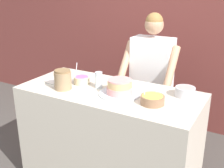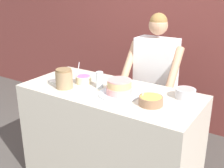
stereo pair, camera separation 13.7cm
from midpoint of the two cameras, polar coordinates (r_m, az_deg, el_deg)
The scene contains 10 objects.
wall_back at distance 3.63m, azimuth 14.16°, elevation 11.15°, with size 10.00×0.05×2.60m.
counter at distance 2.60m, azimuth 1.08°, elevation -11.18°, with size 1.55×0.71×0.95m.
person_baker at distance 2.91m, azimuth 10.09°, elevation 1.59°, with size 0.56×0.45×1.55m.
cake at distance 2.28m, azimuth 3.22°, elevation -0.87°, with size 0.34×0.34×0.13m.
frosting_bowl_pink at distance 2.31m, azimuth 16.36°, elevation -1.79°, with size 0.16×0.16×0.08m.
frosting_bowl_yellow at distance 2.12m, azimuth 9.72°, elevation -3.31°, with size 0.18×0.18×0.14m.
frosting_bowl_purple at distance 2.55m, azimuth -4.31°, elevation 0.99°, with size 0.14×0.14×0.18m.
drinking_glass at distance 2.42m, azimuth -0.93°, elevation 0.84°, with size 0.06×0.06×0.14m.
ceramic_plate at distance 2.67m, azimuth -9.13°, elevation 0.94°, with size 0.22×0.22×0.01m.
stoneware_jar at distance 2.44m, azimuth -8.13°, elevation 1.06°, with size 0.15×0.15×0.17m.
Camera 2 is at (1.23, -1.50, 1.82)m, focal length 45.00 mm.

